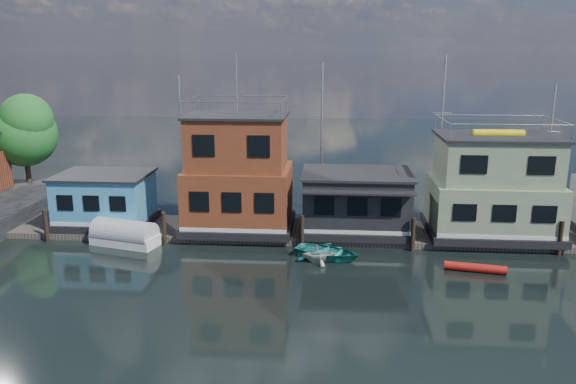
# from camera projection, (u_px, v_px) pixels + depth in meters

# --- Properties ---
(ground) EXTENTS (160.00, 160.00, 0.00)m
(ground) POSITION_uv_depth(u_px,v_px,m) (374.00, 316.00, 26.93)
(ground) COLOR black
(ground) RESTS_ON ground
(dock) EXTENTS (48.00, 5.00, 0.40)m
(dock) POSITION_uv_depth(u_px,v_px,m) (362.00, 233.00, 38.48)
(dock) COLOR #595147
(dock) RESTS_ON ground
(houseboat_blue) EXTENTS (6.40, 4.90, 3.66)m
(houseboat_blue) POSITION_uv_depth(u_px,v_px,m) (105.00, 199.00, 39.35)
(houseboat_blue) COLOR black
(houseboat_blue) RESTS_ON dock
(houseboat_red) EXTENTS (7.40, 5.90, 11.86)m
(houseboat_red) POSITION_uv_depth(u_px,v_px,m) (239.00, 175.00, 38.16)
(houseboat_red) COLOR black
(houseboat_red) RESTS_ON dock
(houseboat_dark) EXTENTS (7.40, 6.10, 4.06)m
(houseboat_dark) POSITION_uv_depth(u_px,v_px,m) (356.00, 202.00, 37.95)
(houseboat_dark) COLOR black
(houseboat_dark) RESTS_ON dock
(houseboat_green) EXTENTS (8.40, 5.90, 7.03)m
(houseboat_green) POSITION_uv_depth(u_px,v_px,m) (493.00, 188.00, 37.00)
(houseboat_green) COLOR black
(houseboat_green) RESTS_ON dock
(pilings) EXTENTS (42.28, 0.28, 2.20)m
(pilings) POSITION_uv_depth(u_px,v_px,m) (360.00, 233.00, 35.57)
(pilings) COLOR #2D2116
(pilings) RESTS_ON ground
(background_masts) EXTENTS (36.40, 0.16, 12.00)m
(background_masts) POSITION_uv_depth(u_px,v_px,m) (424.00, 143.00, 42.59)
(background_masts) COLOR silver
(background_masts) RESTS_ON ground
(tarp_runabout) EXTENTS (4.71, 2.83, 1.79)m
(tarp_runabout) POSITION_uv_depth(u_px,v_px,m) (125.00, 235.00, 36.60)
(tarp_runabout) COLOR white
(tarp_runabout) RESTS_ON ground
(dinghy_teal) EXTENTS (4.81, 4.14, 0.84)m
(dinghy_teal) POSITION_uv_depth(u_px,v_px,m) (327.00, 252.00, 34.25)
(dinghy_teal) COLOR teal
(dinghy_teal) RESTS_ON ground
(red_kayak) EXTENTS (3.45, 1.12, 0.50)m
(red_kayak) POSITION_uv_depth(u_px,v_px,m) (475.00, 268.00, 32.20)
(red_kayak) COLOR red
(red_kayak) RESTS_ON ground
(dinghy_white) EXTENTS (2.39, 2.17, 1.10)m
(dinghy_white) POSITION_uv_depth(u_px,v_px,m) (318.00, 253.00, 33.62)
(dinghy_white) COLOR beige
(dinghy_white) RESTS_ON ground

